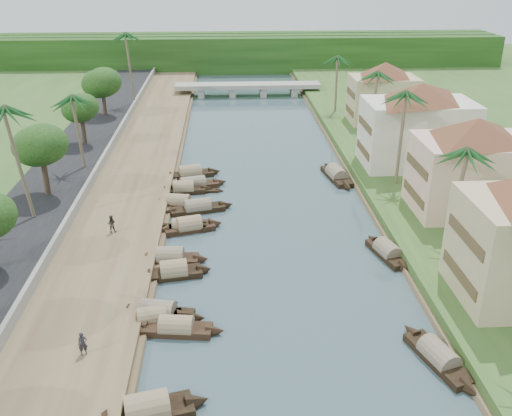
{
  "coord_description": "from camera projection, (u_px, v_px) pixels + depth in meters",
  "views": [
    {
      "loc": [
        -4.51,
        -38.43,
        25.42
      ],
      "look_at": [
        -1.61,
        13.83,
        2.0
      ],
      "focal_mm": 40.0,
      "sensor_mm": 36.0,
      "label": 1
    }
  ],
  "objects": [
    {
      "name": "tree_4",
      "position": [
        81.0,
        109.0,
        76.98
      ],
      "size": [
        4.44,
        4.44,
        6.77
      ],
      "color": "#433226",
      "rests_on": "ground"
    },
    {
      "name": "treeline",
      "position": [
        243.0,
        52.0,
        135.14
      ],
      "size": [
        120.0,
        14.0,
        8.0
      ],
      "color": "black",
      "rests_on": "ground"
    },
    {
      "name": "canoe_1",
      "position": [
        153.0,
        310.0,
        44.21
      ],
      "size": [
        4.21,
        2.83,
        0.72
      ],
      "rotation": [
        0.0,
        0.0,
        0.52
      ],
      "color": "black",
      "rests_on": "ground"
    },
    {
      "name": "building_mid",
      "position": [
        472.0,
        165.0,
        56.9
      ],
      "size": [
        14.11,
        14.11,
        9.7
      ],
      "color": "beige",
      "rests_on": "right_bank"
    },
    {
      "name": "sampan_16",
      "position": [
        337.0,
        175.0,
        70.24
      ],
      "size": [
        3.27,
        9.54,
        2.28
      ],
      "rotation": [
        0.0,
        0.0,
        1.74
      ],
      "color": "black",
      "rests_on": "ground"
    },
    {
      "name": "tree_5",
      "position": [
        102.0,
        83.0,
        90.8
      ],
      "size": [
        5.53,
        5.53,
        7.46
      ],
      "color": "#433226",
      "rests_on": "ground"
    },
    {
      "name": "person_near",
      "position": [
        83.0,
        344.0,
        37.96
      ],
      "size": [
        0.72,
        0.59,
        1.69
      ],
      "primitive_type": "imported",
      "rotation": [
        0.0,
        0.0,
        0.35
      ],
      "color": "black",
      "rests_on": "left_bank"
    },
    {
      "name": "sampan_15",
      "position": [
        388.0,
        252.0,
        52.14
      ],
      "size": [
        3.47,
        7.73,
        2.06
      ],
      "rotation": [
        0.0,
        0.0,
        1.83
      ],
      "color": "black",
      "rests_on": "ground"
    },
    {
      "name": "tree_3",
      "position": [
        41.0,
        146.0,
        60.0
      ],
      "size": [
        5.18,
        5.18,
        7.71
      ],
      "color": "#433226",
      "rests_on": "ground"
    },
    {
      "name": "tree_6",
      "position": [
        454.0,
        119.0,
        71.06
      ],
      "size": [
        4.18,
        4.18,
        7.17
      ],
      "color": "#433226",
      "rests_on": "ground"
    },
    {
      "name": "left_bank",
      "position": [
        123.0,
        201.0,
        62.88
      ],
      "size": [
        10.0,
        180.0,
        0.8
      ],
      "primitive_type": "cube",
      "color": "brown",
      "rests_on": "ground"
    },
    {
      "name": "canoe_2",
      "position": [
        202.0,
        191.0,
        66.31
      ],
      "size": [
        5.15,
        0.9,
        0.75
      ],
      "rotation": [
        0.0,
        0.0,
        0.03
      ],
      "color": "black",
      "rests_on": "ground"
    },
    {
      "name": "ground",
      "position": [
        286.0,
        301.0,
        45.63
      ],
      "size": [
        220.0,
        220.0,
        0.0
      ],
      "primitive_type": "plane",
      "color": "#384E55",
      "rests_on": "ground"
    },
    {
      "name": "sampan_5",
      "position": [
        174.0,
        272.0,
        48.9
      ],
      "size": [
        6.9,
        2.76,
        2.16
      ],
      "rotation": [
        0.0,
        0.0,
        0.17
      ],
      "color": "black",
      "rests_on": "ground"
    },
    {
      "name": "sampan_11",
      "position": [
        183.0,
        189.0,
        66.08
      ],
      "size": [
        7.14,
        2.08,
        2.05
      ],
      "rotation": [
        0.0,
        0.0,
        0.07
      ],
      "color": "black",
      "rests_on": "ground"
    },
    {
      "name": "sampan_7",
      "position": [
        183.0,
        227.0,
        57.06
      ],
      "size": [
        6.35,
        1.5,
        1.76
      ],
      "rotation": [
        0.0,
        0.0,
        0.01
      ],
      "color": "black",
      "rests_on": "ground"
    },
    {
      "name": "sampan_1",
      "position": [
        147.0,
        411.0,
        34.06
      ],
      "size": [
        7.94,
        3.58,
        2.29
      ],
      "rotation": [
        0.0,
        0.0,
        0.24
      ],
      "color": "black",
      "rests_on": "ground"
    },
    {
      "name": "retaining_wall",
      "position": [
        83.0,
        194.0,
        62.28
      ],
      "size": [
        0.4,
        180.0,
        1.1
      ],
      "primitive_type": "cube",
      "color": "gray",
      "rests_on": "left_bank"
    },
    {
      "name": "sampan_14",
      "position": [
        439.0,
        357.0,
        38.58
      ],
      "size": [
        3.92,
        8.31,
        2.02
      ],
      "rotation": [
        0.0,
        0.0,
        1.88
      ],
      "color": "black",
      "rests_on": "ground"
    },
    {
      "name": "bridge",
      "position": [
        248.0,
        87.0,
        110.55
      ],
      "size": [
        28.0,
        4.0,
        2.4
      ],
      "color": "gray",
      "rests_on": "ground"
    },
    {
      "name": "sampan_4",
      "position": [
        152.0,
        319.0,
        42.69
      ],
      "size": [
        6.49,
        2.48,
        1.86
      ],
      "rotation": [
        0.0,
        0.0,
        0.18
      ],
      "color": "black",
      "rests_on": "ground"
    },
    {
      "name": "sampan_13",
      "position": [
        190.0,
        174.0,
        70.76
      ],
      "size": [
        8.12,
        3.67,
        2.19
      ],
      "rotation": [
        0.0,
        0.0,
        0.26
      ],
      "color": "black",
      "rests_on": "ground"
    },
    {
      "name": "right_bank",
      "position": [
        434.0,
        193.0,
        64.58
      ],
      "size": [
        16.0,
        180.0,
        1.2
      ],
      "primitive_type": "cube",
      "color": "#2F5020",
      "rests_on": "ground"
    },
    {
      "name": "sampan_6",
      "position": [
        170.0,
        258.0,
        51.15
      ],
      "size": [
        7.08,
        2.08,
        2.11
      ],
      "rotation": [
        0.0,
        0.0,
        -0.06
      ],
      "color": "black",
      "rests_on": "ground"
    },
    {
      "name": "sampan_10",
      "position": [
        179.0,
        203.0,
        62.46
      ],
      "size": [
        7.3,
        2.81,
        2.0
      ],
      "rotation": [
        0.0,
        0.0,
        -0.19
      ],
      "color": "black",
      "rests_on": "ground"
    },
    {
      "name": "palm_2",
      "position": [
        405.0,
        95.0,
        61.5
      ],
      "size": [
        3.2,
        3.2,
        12.04
      ],
      "color": "brown",
      "rests_on": "ground"
    },
    {
      "name": "sampan_9",
      "position": [
        198.0,
        208.0,
        61.2
      ],
      "size": [
        8.26,
        3.59,
        2.08
      ],
      "rotation": [
        0.0,
        0.0,
        0.26
      ],
      "color": "black",
      "rests_on": "ground"
    },
    {
      "name": "palm_1",
      "position": [
        462.0,
        153.0,
        49.56
      ],
      "size": [
        3.2,
        3.2,
        10.13
      ],
      "color": "brown",
      "rests_on": "ground"
    },
    {
      "name": "palm_8",
      "position": [
        128.0,
        36.0,
        95.73
      ],
      "size": [
        3.2,
        3.2,
        13.24
      ],
      "color": "brown",
      "rests_on": "ground"
    },
    {
      "name": "palm_5",
      "position": [
        13.0,
        111.0,
        52.42
      ],
      "size": [
        3.2,
        3.2,
        12.58
      ],
      "color": "brown",
      "rests_on": "ground"
    },
    {
      "name": "palm_7",
      "position": [
        338.0,
        58.0,
        92.35
      ],
      "size": [
        3.2,
        3.2,
        10.43
      ],
      "color": "brown",
      "rests_on": "ground"
    },
    {
      "name": "building_far",
      "position": [
        418.0,
        124.0,
        69.51
      ],
      "size": [
        15.59,
        15.59,
        10.2
      ],
      "color": "white",
      "rests_on": "right_bank"
    },
    {
      "name": "sampan_12",
      "position": [
        193.0,
        185.0,
        67.34
      ],
      "size": [
        8.55,
        3.76,
        2.04
      ],
      "rotation": [
        0.0,
        0.0,
        0.28
      ],
      "color": "black",
      "rests_on": "ground"
    },
    {
      "name": "building_distant",
      "position": [
        383.0,
        92.0,
        87.99
      ],
      "size": [
        12.62,
        12.62,
        9.2
      ],
      "color": "tan",
      "rests_on": "right_bank"
    },
    {
      "name": "palm_6",
      "position": [
        75.0,
        99.0,
        66.62
      ],
      "size": [
        3.2,
        3.2,
        10.26
      ],
      "color": "brown",
      "rests_on": "ground"
    },
    {
      "name": "sampan_3",
      "position": [
        158.0,
        313.0,
        43.34
      ],
      "size": [
        7.79,
        3.15,
        2.08
      ],
      "rotation": [
        0.0,
        0.0,
        -0.21
      ],
      "color": "black",
      "rests_on": "ground"
    },
    {
      "name": "person_far",
      "position": [
        111.0,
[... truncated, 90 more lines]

